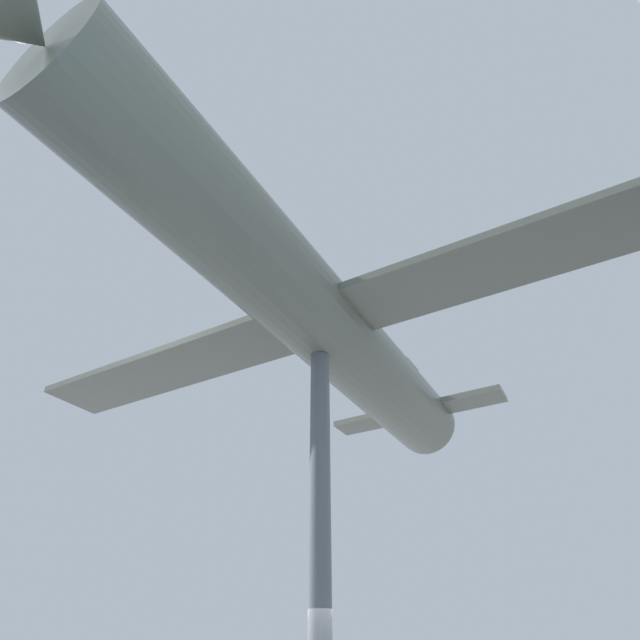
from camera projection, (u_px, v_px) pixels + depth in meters
The scene contains 2 objects.
support_pylon_central at pixel (320, 532), 9.19m from camera, with size 0.42×0.42×7.48m.
suspended_airplane at pixel (316, 315), 11.74m from camera, with size 18.00×16.08×2.98m.
Camera 1 is at (-3.60, 9.10, 1.74)m, focal length 28.00 mm.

